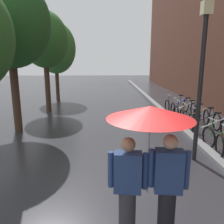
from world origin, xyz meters
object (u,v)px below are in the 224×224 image
at_px(street_tree_2, 45,40).
at_px(parked_bicycle_6, 187,112).
at_px(parked_bicycle_5, 194,116).
at_px(street_lamp_post, 201,72).
at_px(parked_bicycle_3, 210,128).
at_px(couple_under_umbrella, 149,152).
at_px(parked_bicycle_4, 204,121).
at_px(parked_bicycle_2, 223,136).
at_px(parked_bicycle_8, 176,105).
at_px(street_tree_3, 55,48).
at_px(parked_bicycle_7, 183,109).
at_px(street_tree_1, 9,23).

bearing_deg(street_tree_2, parked_bicycle_6, -17.67).
relative_size(parked_bicycle_5, street_lamp_post, 0.28).
relative_size(parked_bicycle_3, couple_under_umbrella, 0.54).
relative_size(street_tree_2, parked_bicycle_6, 4.69).
bearing_deg(parked_bicycle_3, street_lamp_post, -124.46).
bearing_deg(parked_bicycle_6, parked_bicycle_4, -85.44).
bearing_deg(parked_bicycle_2, parked_bicycle_3, 92.83).
bearing_deg(parked_bicycle_8, street_tree_3, 150.66).
height_order(parked_bicycle_6, parked_bicycle_8, same).
bearing_deg(street_tree_2, parked_bicycle_3, -34.06).
xyz_separation_m(parked_bicycle_4, parked_bicycle_7, (-0.03, 2.38, 0.00)).
height_order(parked_bicycle_4, parked_bicycle_6, same).
bearing_deg(street_tree_3, parked_bicycle_4, -45.16).
bearing_deg(parked_bicycle_3, parked_bicycle_8, 89.31).
bearing_deg(street_tree_3, couple_under_umbrella, -72.61).
bearing_deg(parked_bicycle_2, parked_bicycle_8, 89.92).
xyz_separation_m(street_tree_1, parked_bicycle_6, (7.16, 1.49, -3.65)).
height_order(parked_bicycle_7, couple_under_umbrella, couple_under_umbrella).
xyz_separation_m(street_tree_2, parked_bicycle_4, (7.02, -3.80, -3.37)).
distance_m(street_tree_3, parked_bicycle_8, 8.77).
xyz_separation_m(street_tree_1, street_tree_3, (0.06, 7.16, -0.50)).
bearing_deg(couple_under_umbrella, parked_bicycle_3, 56.45).
xyz_separation_m(parked_bicycle_3, parked_bicycle_8, (0.05, 4.11, 0.00)).
xyz_separation_m(parked_bicycle_4, parked_bicycle_6, (-0.13, 1.61, 0.00)).
xyz_separation_m(parked_bicycle_5, parked_bicycle_7, (0.06, 1.56, 0.00)).
height_order(street_tree_2, parked_bicycle_6, street_tree_2).
bearing_deg(parked_bicycle_5, parked_bicycle_4, -83.64).
distance_m(couple_under_umbrella, street_lamp_post, 3.53).
bearing_deg(parked_bicycle_8, street_tree_2, 175.56).
xyz_separation_m(street_tree_3, parked_bicycle_6, (7.10, -5.67, -3.15)).
distance_m(parked_bicycle_3, parked_bicycle_6, 2.45).
bearing_deg(street_lamp_post, parked_bicycle_4, 62.41).
relative_size(street_tree_3, parked_bicycle_2, 4.49).
relative_size(parked_bicycle_8, street_lamp_post, 0.27).
bearing_deg(street_lamp_post, parked_bicycle_5, 69.56).
height_order(street_tree_2, street_tree_3, street_tree_3).
xyz_separation_m(parked_bicycle_2, street_lamp_post, (-1.28, -0.94, 2.04)).
distance_m(parked_bicycle_8, couple_under_umbrella, 9.37).
distance_m(parked_bicycle_5, parked_bicycle_6, 0.79).
bearing_deg(parked_bicycle_8, parked_bicycle_4, -88.31).
distance_m(street_tree_2, parked_bicycle_5, 8.26).
bearing_deg(parked_bicycle_5, couple_under_umbrella, -116.42).
distance_m(street_tree_1, parked_bicycle_2, 8.26).
bearing_deg(parked_bicycle_2, street_tree_3, 128.42).
xyz_separation_m(parked_bicycle_3, couple_under_umbrella, (-3.09, -4.65, 1.08)).
xyz_separation_m(street_tree_1, parked_bicycle_5, (7.20, 0.71, -3.65)).
bearing_deg(parked_bicycle_3, street_tree_3, 131.11).
height_order(parked_bicycle_4, couple_under_umbrella, couple_under_umbrella).
height_order(street_tree_1, street_tree_2, street_tree_1).
bearing_deg(parked_bicycle_8, street_lamp_post, -102.30).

